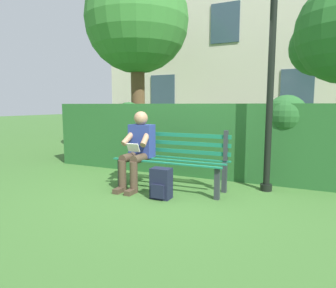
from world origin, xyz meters
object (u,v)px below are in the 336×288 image
backpack (161,184)px  person_seated (138,147)px  park_bench (173,159)px  tree (135,25)px  lamp_post (271,64)px

backpack → person_seated: bearing=-32.3°
park_bench → person_seated: bearing=20.4°
person_seated → tree: 4.50m
tree → backpack: (-2.47, 3.41, -3.17)m
tree → lamp_post: size_ratio=1.52×
tree → lamp_post: (-3.74, 2.38, -1.49)m
backpack → lamp_post: size_ratio=0.14×
park_bench → person_seated: person_seated is taller
park_bench → backpack: (-0.07, 0.57, -0.26)m
tree → backpack: tree is taller
park_bench → backpack: size_ratio=4.06×
tree → lamp_post: tree is taller
person_seated → backpack: person_seated is taller
person_seated → tree: size_ratio=0.25×
tree → lamp_post: 4.68m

